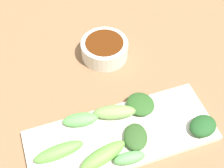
% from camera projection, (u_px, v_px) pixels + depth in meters
% --- Properties ---
extents(tabletop, '(2.10, 2.10, 0.02)m').
position_uv_depth(tabletop, '(113.00, 94.00, 0.74)').
color(tabletop, '#856041').
rests_on(tabletop, ground).
extents(sauce_bowl, '(0.11, 0.11, 0.04)m').
position_uv_depth(sauce_bowl, '(105.00, 48.00, 0.78)').
color(sauce_bowl, silver).
rests_on(sauce_bowl, tabletop).
extents(serving_plate, '(0.14, 0.38, 0.01)m').
position_uv_depth(serving_plate, '(121.00, 136.00, 0.65)').
color(serving_plate, silver).
rests_on(serving_plate, tabletop).
extents(broccoli_stalk_0, '(0.04, 0.08, 0.02)m').
position_uv_depth(broccoli_stalk_0, '(80.00, 120.00, 0.66)').
color(broccoli_stalk_0, '#5CAD51').
rests_on(broccoli_stalk_0, serving_plate).
extents(broccoli_leafy_1, '(0.07, 0.06, 0.02)m').
position_uv_depth(broccoli_leafy_1, '(134.00, 137.00, 0.63)').
color(broccoli_leafy_1, '#2E5222').
rests_on(broccoli_leafy_1, serving_plate).
extents(broccoli_stalk_2, '(0.04, 0.10, 0.02)m').
position_uv_depth(broccoli_stalk_2, '(59.00, 152.00, 0.61)').
color(broccoli_stalk_2, '#5EAC42').
rests_on(broccoli_stalk_2, serving_plate).
extents(broccoli_stalk_3, '(0.05, 0.09, 0.03)m').
position_uv_depth(broccoli_stalk_3, '(115.00, 112.00, 0.67)').
color(broccoli_stalk_3, '#78A053').
rests_on(broccoli_stalk_3, serving_plate).
extents(broccoli_leafy_4, '(0.08, 0.07, 0.02)m').
position_uv_depth(broccoli_leafy_4, '(140.00, 104.00, 0.68)').
color(broccoli_leafy_4, '#2A5521').
rests_on(broccoli_leafy_4, serving_plate).
extents(broccoli_stalk_5, '(0.03, 0.06, 0.02)m').
position_uv_depth(broccoli_stalk_5, '(130.00, 158.00, 0.60)').
color(broccoli_stalk_5, '#5CA458').
rests_on(broccoli_stalk_5, serving_plate).
extents(broccoli_leafy_6, '(0.06, 0.07, 0.02)m').
position_uv_depth(broccoli_leafy_6, '(203.00, 126.00, 0.65)').
color(broccoli_leafy_6, '#204F22').
rests_on(broccoli_leafy_6, serving_plate).
extents(broccoli_stalk_7, '(0.06, 0.10, 0.03)m').
position_uv_depth(broccoli_stalk_7, '(103.00, 155.00, 0.60)').
color(broccoli_stalk_7, '#65A941').
rests_on(broccoli_stalk_7, serving_plate).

